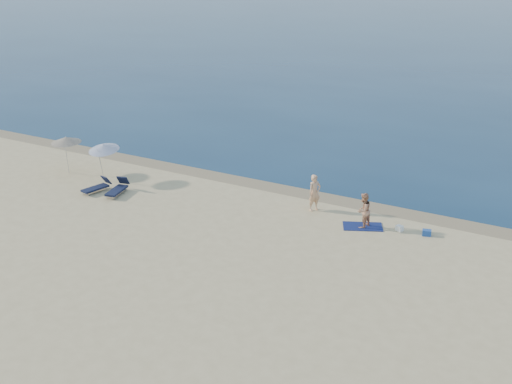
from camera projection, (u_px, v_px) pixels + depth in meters
wet_sand_strip at (295, 191)px, 36.20m from camera, size 240.00×1.60×0.00m
person_left at (315, 193)px, 33.33m from camera, size 0.77×0.85×1.95m
person_right at (363, 210)px, 31.36m from camera, size 0.87×1.01×1.79m
beach_towel at (363, 226)px, 31.72m from camera, size 2.20×1.78×0.03m
white_bag at (400, 228)px, 31.24m from camera, size 0.40×0.38×0.27m
blue_cooler at (427, 233)px, 30.73m from camera, size 0.48×0.39×0.29m
umbrella_near at (104, 147)px, 37.18m from camera, size 1.88×1.91×2.36m
umbrella_far at (66, 140)px, 38.30m from camera, size 1.86×1.87×2.37m
lounger_left at (97, 187)px, 36.08m from camera, size 0.93×1.83×0.77m
lounger_right at (118, 189)px, 35.74m from camera, size 1.03×1.97×0.83m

